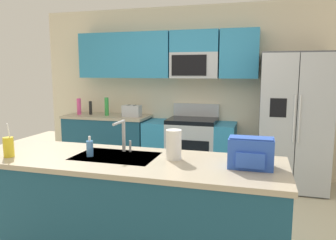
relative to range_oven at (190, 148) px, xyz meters
name	(u,v)px	position (x,y,z in m)	size (l,w,h in m)	color
ground_plane	(153,231)	(0.01, -1.80, -0.44)	(9.00, 9.00, 0.00)	beige
kitchen_wall_unit	(186,80)	(-0.13, 0.28, 1.03)	(5.20, 0.43, 2.60)	beige
back_counter	(108,142)	(-1.37, 0.00, 0.01)	(1.36, 0.63, 0.90)	navy
range_oven	(190,148)	(0.00, 0.00, 0.00)	(1.36, 0.61, 1.10)	#B7BABF
refrigerator	(293,122)	(1.45, -0.07, 0.48)	(0.90, 0.76, 1.85)	#4C4F54
island_counter	(125,210)	(-0.04, -2.36, 0.01)	(2.56, 0.83, 0.90)	navy
toaster	(132,111)	(-0.92, -0.05, 0.55)	(0.28, 0.16, 0.18)	#B7BABF
pepper_mill	(91,108)	(-1.67, 0.00, 0.57)	(0.05, 0.05, 0.22)	black
bottle_pink	(79,106)	(-1.85, -0.05, 0.59)	(0.07, 0.07, 0.26)	#EA4C93
bottle_green	(107,107)	(-1.36, -0.04, 0.60)	(0.06, 0.06, 0.29)	green
sink_faucet	(123,133)	(-0.13, -2.17, 0.62)	(0.09, 0.21, 0.28)	#B7BABF
drink_cup_yellow	(9,147)	(-0.98, -2.58, 0.54)	(0.08, 0.08, 0.28)	yellow
soap_dispenser	(90,148)	(-0.34, -2.38, 0.53)	(0.06, 0.06, 0.17)	#4C8CD8
paper_towel_roll	(174,145)	(0.35, -2.28, 0.58)	(0.12, 0.12, 0.24)	white
backpack	(251,152)	(0.95, -2.34, 0.57)	(0.32, 0.22, 0.23)	blue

